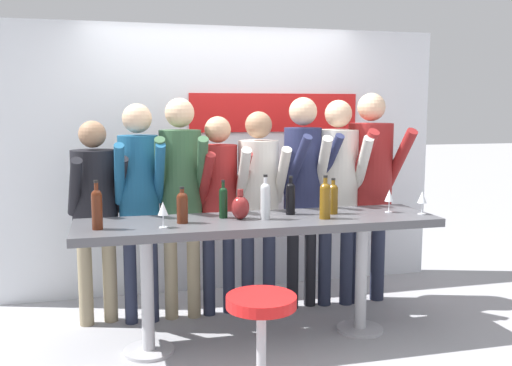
% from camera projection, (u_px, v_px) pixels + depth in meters
% --- Properties ---
extents(ground_plane, '(40.00, 40.00, 0.00)m').
position_uv_depth(ground_plane, '(259.00, 341.00, 4.26)').
color(ground_plane, '#9E9EA3').
extents(back_wall, '(4.22, 0.12, 2.47)m').
position_uv_depth(back_wall, '(224.00, 159.00, 5.40)').
color(back_wall, silver).
rests_on(back_wall, ground_plane).
extents(tasting_table, '(2.62, 0.67, 0.93)m').
position_uv_depth(tasting_table, '(259.00, 235.00, 4.15)').
color(tasting_table, '#4C4C51').
rests_on(tasting_table, ground_plane).
extents(bar_stool, '(0.44, 0.44, 0.62)m').
position_uv_depth(bar_stool, '(261.00, 329.00, 3.40)').
color(bar_stool, '#B2B2B7').
rests_on(bar_stool, ground_plane).
extents(person_far_left, '(0.48, 0.58, 1.63)m').
position_uv_depth(person_far_left, '(95.00, 200.00, 4.48)').
color(person_far_left, gray).
rests_on(person_far_left, ground_plane).
extents(person_left, '(0.37, 0.52, 1.76)m').
position_uv_depth(person_left, '(139.00, 187.00, 4.48)').
color(person_left, '#23283D').
rests_on(person_left, ground_plane).
extents(person_center_left, '(0.43, 0.56, 1.81)m').
position_uv_depth(person_center_left, '(181.00, 182.00, 4.58)').
color(person_center_left, gray).
rests_on(person_center_left, ground_plane).
extents(person_center, '(0.42, 0.53, 1.66)m').
position_uv_depth(person_center, '(219.00, 192.00, 4.69)').
color(person_center, '#23283D').
rests_on(person_center, ground_plane).
extents(person_center_right, '(0.41, 0.53, 1.70)m').
position_uv_depth(person_center_right, '(259.00, 189.00, 4.71)').
color(person_center_right, '#23283D').
rests_on(person_center_right, ground_plane).
extents(person_right, '(0.45, 0.58, 1.82)m').
position_uv_depth(person_right, '(303.00, 177.00, 4.83)').
color(person_right, black).
rests_on(person_right, ground_plane).
extents(person_far_right, '(0.47, 0.59, 1.79)m').
position_uv_depth(person_far_right, '(338.00, 179.00, 4.90)').
color(person_far_right, '#23283D').
rests_on(person_far_right, ground_plane).
extents(person_rightmost, '(0.51, 0.62, 1.85)m').
position_uv_depth(person_rightmost, '(370.00, 174.00, 4.98)').
color(person_rightmost, '#23283D').
rests_on(person_rightmost, ground_plane).
extents(wine_bottle_0, '(0.07, 0.07, 0.33)m').
position_uv_depth(wine_bottle_0, '(97.00, 207.00, 3.76)').
color(wine_bottle_0, '#4C1E0F').
rests_on(wine_bottle_0, tasting_table).
extents(wine_bottle_1, '(0.07, 0.07, 0.27)m').
position_uv_depth(wine_bottle_1, '(333.00, 197.00, 4.31)').
color(wine_bottle_1, brown).
rests_on(wine_bottle_1, tasting_table).
extents(wine_bottle_2, '(0.06, 0.06, 0.28)m').
position_uv_depth(wine_bottle_2, '(223.00, 201.00, 4.15)').
color(wine_bottle_2, black).
rests_on(wine_bottle_2, tasting_table).
extents(wine_bottle_3, '(0.07, 0.07, 0.29)m').
position_uv_depth(wine_bottle_3, '(291.00, 197.00, 4.29)').
color(wine_bottle_3, black).
rests_on(wine_bottle_3, tasting_table).
extents(wine_bottle_4, '(0.08, 0.08, 0.32)m').
position_uv_depth(wine_bottle_4, '(325.00, 199.00, 4.12)').
color(wine_bottle_4, brown).
rests_on(wine_bottle_4, tasting_table).
extents(wine_bottle_5, '(0.08, 0.08, 0.26)m').
position_uv_depth(wine_bottle_5, '(182.00, 206.00, 3.97)').
color(wine_bottle_5, '#4C1E0F').
rests_on(wine_bottle_5, tasting_table).
extents(wine_bottle_6, '(0.07, 0.07, 0.33)m').
position_uv_depth(wine_bottle_6, '(265.00, 199.00, 4.10)').
color(wine_bottle_6, '#B7BCC1').
rests_on(wine_bottle_6, tasting_table).
extents(wine_glass_0, '(0.07, 0.07, 0.18)m').
position_uv_depth(wine_glass_0, '(389.00, 196.00, 4.38)').
color(wine_glass_0, silver).
rests_on(wine_glass_0, tasting_table).
extents(wine_glass_1, '(0.07, 0.07, 0.18)m').
position_uv_depth(wine_glass_1, '(422.00, 198.00, 4.30)').
color(wine_glass_1, silver).
rests_on(wine_glass_1, tasting_table).
extents(wine_glass_2, '(0.07, 0.07, 0.18)m').
position_uv_depth(wine_glass_2, '(163.00, 209.00, 3.81)').
color(wine_glass_2, silver).
rests_on(wine_glass_2, tasting_table).
extents(decorative_vase, '(0.13, 0.13, 0.22)m').
position_uv_depth(decorative_vase, '(240.00, 207.00, 4.11)').
color(decorative_vase, maroon).
rests_on(decorative_vase, tasting_table).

